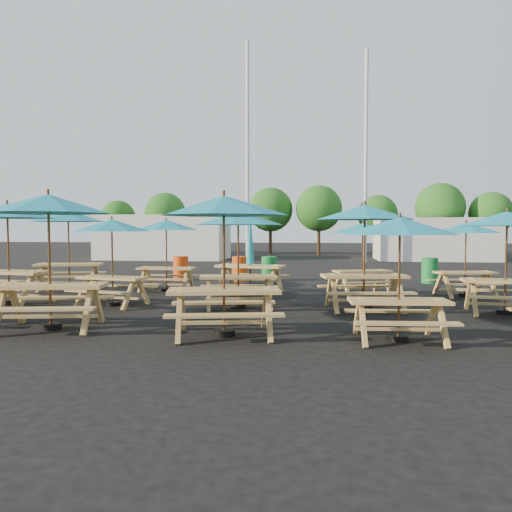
# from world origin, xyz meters

# --- Properties ---
(ground) EXTENTS (120.00, 120.00, 0.00)m
(ground) POSITION_xyz_m (0.00, 0.00, 0.00)
(ground) COLOR black
(ground) RESTS_ON ground
(picnic_unit_1) EXTENTS (2.56, 2.56, 2.54)m
(picnic_unit_1) POSITION_xyz_m (-5.86, -1.52, 2.20)
(picnic_unit_1) COLOR tan
(picnic_unit_1) RESTS_ON ground
(picnic_unit_2) EXTENTS (2.75, 2.75, 2.50)m
(picnic_unit_2) POSITION_xyz_m (-5.81, 1.44, 2.16)
(picnic_unit_2) COLOR tan
(picnic_unit_2) RESTS_ON ground
(picnic_unit_3) EXTENTS (2.73, 2.73, 2.56)m
(picnic_unit_3) POSITION_xyz_m (-3.17, -4.34, 2.22)
(picnic_unit_3) COLOR tan
(picnic_unit_3) RESTS_ON ground
(picnic_unit_4) EXTENTS (2.32, 2.32, 2.15)m
(picnic_unit_4) POSITION_xyz_m (-3.20, -1.41, 1.87)
(picnic_unit_4) COLOR tan
(picnic_unit_4) RESTS_ON ground
(picnic_unit_5) EXTENTS (2.03, 2.03, 2.19)m
(picnic_unit_5) POSITION_xyz_m (-2.76, 1.59, 1.90)
(picnic_unit_5) COLOR tan
(picnic_unit_5) RESTS_ON ground
(picnic_unit_6) EXTENTS (2.67, 2.67, 2.49)m
(picnic_unit_6) POSITION_xyz_m (0.17, -4.51, 2.16)
(picnic_unit_6) COLOR tan
(picnic_unit_6) RESTS_ON ground
(picnic_unit_7) EXTENTS (2.55, 2.55, 2.34)m
(picnic_unit_7) POSITION_xyz_m (-0.07, -1.36, 2.03)
(picnic_unit_7) COLOR tan
(picnic_unit_7) RESTS_ON ground
(picnic_unit_8) EXTENTS (2.29, 2.09, 2.51)m
(picnic_unit_8) POSITION_xyz_m (-0.15, 1.33, 1.03)
(picnic_unit_8) COLOR tan
(picnic_unit_8) RESTS_ON ground
(picnic_unit_9) EXTENTS (2.06, 2.06, 2.10)m
(picnic_unit_9) POSITION_xyz_m (3.16, -4.55, 1.82)
(picnic_unit_9) COLOR tan
(picnic_unit_9) RESTS_ON ground
(picnic_unit_10) EXTENTS (2.58, 2.58, 2.47)m
(picnic_unit_10) POSITION_xyz_m (2.88, -1.31, 2.14)
(picnic_unit_10) COLOR tan
(picnic_unit_10) RESTS_ON ground
(picnic_unit_11) EXTENTS (2.43, 2.43, 2.09)m
(picnic_unit_11) POSITION_xyz_m (3.10, 1.59, 1.81)
(picnic_unit_11) COLOR tan
(picnic_unit_11) RESTS_ON ground
(picnic_unit_13) EXTENTS (2.31, 2.31, 2.30)m
(picnic_unit_13) POSITION_xyz_m (5.94, -1.52, 1.99)
(picnic_unit_13) COLOR tan
(picnic_unit_13) RESTS_ON ground
(picnic_unit_14) EXTENTS (2.26, 2.26, 2.10)m
(picnic_unit_14) POSITION_xyz_m (5.92, 1.45, 1.82)
(picnic_unit_14) COLOR tan
(picnic_unit_14) RESTS_ON ground
(waste_bin_0) EXTENTS (0.56, 0.56, 0.90)m
(waste_bin_0) POSITION_xyz_m (-3.23, 4.86, 0.45)
(waste_bin_0) COLOR #E7440D
(waste_bin_0) RESTS_ON ground
(waste_bin_1) EXTENTS (0.56, 0.56, 0.90)m
(waste_bin_1) POSITION_xyz_m (-1.01, 4.87, 0.45)
(waste_bin_1) COLOR #E7440D
(waste_bin_1) RESTS_ON ground
(waste_bin_2) EXTENTS (0.56, 0.56, 0.90)m
(waste_bin_2) POSITION_xyz_m (0.06, 4.94, 0.45)
(waste_bin_2) COLOR #177F33
(waste_bin_2) RESTS_ON ground
(waste_bin_3) EXTENTS (0.56, 0.56, 0.90)m
(waste_bin_3) POSITION_xyz_m (5.72, 4.95, 0.45)
(waste_bin_3) COLOR #177F33
(waste_bin_3) RESTS_ON ground
(mast_0) EXTENTS (0.20, 0.20, 12.00)m
(mast_0) POSITION_xyz_m (-2.00, 14.00, 6.00)
(mast_0) COLOR silver
(mast_0) RESTS_ON ground
(mast_1) EXTENTS (0.20, 0.20, 12.00)m
(mast_1) POSITION_xyz_m (4.50, 16.00, 6.00)
(mast_1) COLOR silver
(mast_1) RESTS_ON ground
(event_tent_0) EXTENTS (8.00, 4.00, 2.80)m
(event_tent_0) POSITION_xyz_m (-8.00, 18.00, 1.40)
(event_tent_0) COLOR silver
(event_tent_0) RESTS_ON ground
(event_tent_1) EXTENTS (7.00, 4.00, 2.60)m
(event_tent_1) POSITION_xyz_m (9.00, 19.00, 1.30)
(event_tent_1) COLOR silver
(event_tent_1) RESTS_ON ground
(tree_0) EXTENTS (2.80, 2.80, 4.24)m
(tree_0) POSITION_xyz_m (-14.07, 25.25, 2.83)
(tree_0) COLOR #382314
(tree_0) RESTS_ON ground
(tree_1) EXTENTS (3.11, 3.11, 4.72)m
(tree_1) POSITION_xyz_m (-9.74, 23.90, 3.15)
(tree_1) COLOR #382314
(tree_1) RESTS_ON ground
(tree_2) EXTENTS (2.59, 2.59, 3.93)m
(tree_2) POSITION_xyz_m (-6.39, 23.65, 2.62)
(tree_2) COLOR #382314
(tree_2) RESTS_ON ground
(tree_3) EXTENTS (3.36, 3.36, 5.09)m
(tree_3) POSITION_xyz_m (-1.75, 24.72, 3.41)
(tree_3) COLOR #382314
(tree_3) RESTS_ON ground
(tree_4) EXTENTS (3.41, 3.41, 5.17)m
(tree_4) POSITION_xyz_m (1.90, 24.26, 3.46)
(tree_4) COLOR #382314
(tree_4) RESTS_ON ground
(tree_5) EXTENTS (2.94, 2.94, 4.45)m
(tree_5) POSITION_xyz_m (6.22, 24.67, 2.97)
(tree_5) COLOR #382314
(tree_5) RESTS_ON ground
(tree_6) EXTENTS (3.38, 3.38, 5.13)m
(tree_6) POSITION_xyz_m (10.23, 22.90, 3.43)
(tree_6) COLOR #382314
(tree_6) RESTS_ON ground
(tree_7) EXTENTS (2.95, 2.95, 4.48)m
(tree_7) POSITION_xyz_m (13.63, 22.92, 2.99)
(tree_7) COLOR #382314
(tree_7) RESTS_ON ground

